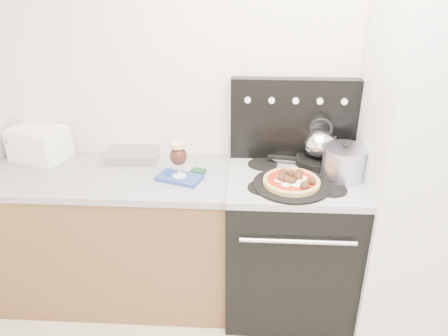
# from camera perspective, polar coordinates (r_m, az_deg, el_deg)

# --- Properties ---
(room_shell) EXTENTS (3.52, 3.01, 2.52)m
(room_shell) POSITION_cam_1_polar(r_m,az_deg,el_deg) (1.60, 9.93, -4.74)
(room_shell) COLOR beige
(room_shell) RESTS_ON ground
(base_cabinet) EXTENTS (1.45, 0.60, 0.86)m
(base_cabinet) POSITION_cam_1_polar(r_m,az_deg,el_deg) (2.91, -14.00, -8.92)
(base_cabinet) COLOR brown
(base_cabinet) RESTS_ON ground
(countertop) EXTENTS (1.48, 0.63, 0.04)m
(countertop) POSITION_cam_1_polar(r_m,az_deg,el_deg) (2.69, -15.00, -1.00)
(countertop) COLOR #9A9AA2
(countertop) RESTS_ON base_cabinet
(stove_body) EXTENTS (0.76, 0.65, 0.88)m
(stove_body) POSITION_cam_1_polar(r_m,az_deg,el_deg) (2.78, 8.51, -9.96)
(stove_body) COLOR black
(stove_body) RESTS_ON ground
(cooktop) EXTENTS (0.76, 0.65, 0.04)m
(cooktop) POSITION_cam_1_polar(r_m,az_deg,el_deg) (2.54, 9.17, -1.51)
(cooktop) COLOR #ADADB2
(cooktop) RESTS_ON stove_body
(backguard) EXTENTS (0.76, 0.08, 0.50)m
(backguard) POSITION_cam_1_polar(r_m,az_deg,el_deg) (2.69, 9.06, 6.30)
(backguard) COLOR black
(backguard) RESTS_ON cooktop
(fridge) EXTENTS (0.64, 0.68, 1.90)m
(fridge) POSITION_cam_1_polar(r_m,az_deg,el_deg) (2.67, 24.41, -1.08)
(fridge) COLOR silver
(fridge) RESTS_ON ground
(toaster_oven) EXTENTS (0.38, 0.33, 0.20)m
(toaster_oven) POSITION_cam_1_polar(r_m,az_deg,el_deg) (2.98, -23.00, 3.00)
(toaster_oven) COLOR white
(toaster_oven) RESTS_ON countertop
(foil_sheet) EXTENTS (0.32, 0.24, 0.06)m
(foil_sheet) POSITION_cam_1_polar(r_m,az_deg,el_deg) (2.81, -11.67, 1.69)
(foil_sheet) COLOR silver
(foil_sheet) RESTS_ON countertop
(oven_mitt) EXTENTS (0.29, 0.22, 0.02)m
(oven_mitt) POSITION_cam_1_polar(r_m,az_deg,el_deg) (2.52, -5.84, -1.29)
(oven_mitt) COLOR #294192
(oven_mitt) RESTS_ON countertop
(beer_glass) EXTENTS (0.10, 0.10, 0.21)m
(beer_glass) POSITION_cam_1_polar(r_m,az_deg,el_deg) (2.47, -5.96, 1.10)
(beer_glass) COLOR #371913
(beer_glass) RESTS_ON oven_mitt
(pizza_pan) EXTENTS (0.54, 0.54, 0.01)m
(pizza_pan) POSITION_cam_1_polar(r_m,az_deg,el_deg) (2.43, 8.78, -2.18)
(pizza_pan) COLOR black
(pizza_pan) RESTS_ON cooktop
(pizza) EXTENTS (0.35, 0.35, 0.04)m
(pizza) POSITION_cam_1_polar(r_m,az_deg,el_deg) (2.41, 8.82, -1.57)
(pizza) COLOR tan
(pizza) RESTS_ON pizza_pan
(skillet) EXTENTS (0.30, 0.30, 0.05)m
(skillet) POSITION_cam_1_polar(r_m,az_deg,el_deg) (2.70, 12.13, 0.90)
(skillet) COLOR black
(skillet) RESTS_ON cooktop
(tea_kettle) EXTENTS (0.19, 0.19, 0.21)m
(tea_kettle) POSITION_cam_1_polar(r_m,az_deg,el_deg) (2.65, 12.39, 3.42)
(tea_kettle) COLOR silver
(tea_kettle) RESTS_ON skillet
(stock_pot) EXTENTS (0.30, 0.30, 0.17)m
(stock_pot) POSITION_cam_1_polar(r_m,az_deg,el_deg) (2.55, 15.35, 0.59)
(stock_pot) COLOR silver
(stock_pot) RESTS_ON cooktop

